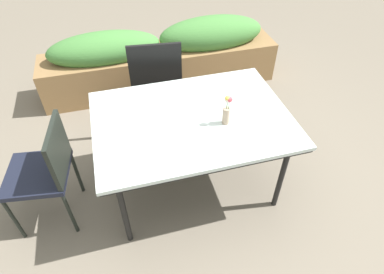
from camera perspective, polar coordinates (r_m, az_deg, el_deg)
The scene contains 6 objects.
ground_plane at distance 3.01m, azimuth 0.74°, elevation -7.69°, with size 12.00×12.00×0.00m, color #756B5B.
dining_table at distance 2.48m, azimuth 0.00°, elevation 2.51°, with size 1.47×1.06×0.76m.
chair_end_left at distance 2.62m, azimuth -24.12°, elevation -4.99°, with size 0.50×0.50×0.90m.
chair_far_side at distance 3.25m, azimuth -6.28°, elevation 9.94°, with size 0.55×0.55×1.01m.
flower_vase at distance 2.34m, azimuth 6.08°, elevation 4.67°, with size 0.06×0.05×0.24m.
planter_box at distance 3.99m, azimuth -5.30°, elevation 13.60°, with size 2.75×0.53×0.80m.
Camera 1 is at (-0.54, -1.83, 2.32)m, focal length 30.63 mm.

